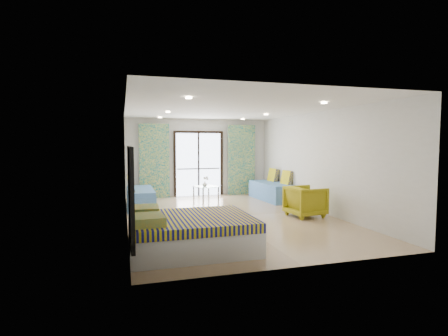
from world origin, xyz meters
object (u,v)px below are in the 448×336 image
object	(u,v)px
bed	(190,232)
coffee_table	(206,188)
armchair	(306,200)
daybed_left	(140,197)
daybed_right	(273,190)

from	to	relation	value
bed	coffee_table	bearing A→B (deg)	73.71
coffee_table	armchair	xyz separation A→B (m)	(1.81, -3.26, 0.03)
daybed_left	armchair	world-z (taller)	daybed_left
daybed_right	armchair	distance (m)	2.65
daybed_right	coffee_table	world-z (taller)	daybed_right
bed	daybed_right	bearing A→B (deg)	51.52
daybed_left	coffee_table	world-z (taller)	daybed_left
daybed_right	armchair	size ratio (longest dim) A/B	2.42
bed	daybed_right	distance (m)	5.78
bed	armchair	world-z (taller)	armchair
coffee_table	armchair	distance (m)	3.73
daybed_right	daybed_left	bearing A→B (deg)	178.92
daybed_left	armchair	distance (m)	4.67
armchair	bed	bearing A→B (deg)	113.15
armchair	daybed_left	bearing A→B (deg)	51.31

